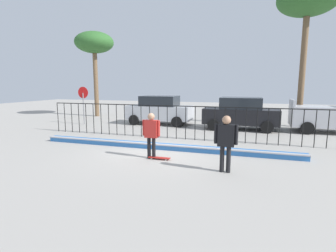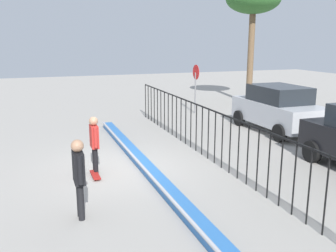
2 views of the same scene
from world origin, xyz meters
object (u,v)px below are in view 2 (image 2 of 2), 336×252
Objects in this scene: parked_car_silver at (278,108)px; palm_tree_short at (253,1)px; stop_sign at (196,82)px; skateboarder at (94,140)px; camera_operator at (79,172)px; skateboard at (95,175)px.

palm_tree_short is (-6.56, 2.69, 4.92)m from parked_car_silver.
stop_sign is (-4.82, -1.60, 0.64)m from parked_car_silver.
camera_operator is at bearing -14.76° from skateboarder.
parked_car_silver is at bearing -45.06° from camera_operator.
stop_sign is at bearing 120.11° from skateboard.
camera_operator is 0.25× the size of palm_tree_short.
palm_tree_short is at bearing 111.42° from skateboard.
stop_sign is at bearing -67.85° from palm_tree_short.
skateboard is 0.32× the size of stop_sign.
skateboarder is at bearing -1.33° from camera_operator.
camera_operator is at bearing -44.11° from palm_tree_short.
palm_tree_short is at bearing 112.15° from stop_sign.
stop_sign reaches higher than parked_car_silver.
parked_car_silver is (-2.81, 8.02, 0.91)m from skateboard.
parked_car_silver is 5.12m from stop_sign.
stop_sign is (-10.01, 7.11, 0.57)m from camera_operator.
parked_car_silver is 8.63m from palm_tree_short.
palm_tree_short reaches higher than skateboarder.
parked_car_silver is at bearing 108.11° from skateboarder.
stop_sign is at bearing 139.70° from skateboarder.
palm_tree_short is (-1.74, 4.28, 4.27)m from stop_sign.
palm_tree_short is at bearing 155.13° from parked_car_silver.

